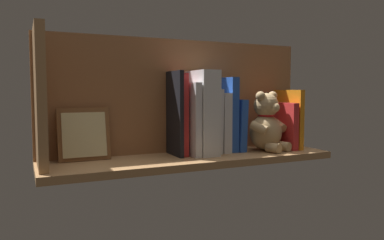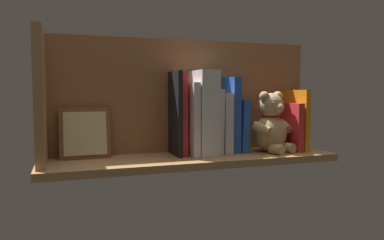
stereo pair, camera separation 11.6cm
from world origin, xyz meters
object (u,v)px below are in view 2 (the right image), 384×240
book_0 (295,120)px  dictionary_thick_white (203,113)px  picture_frame_leaning (85,133)px  teddy_bear (271,125)px

book_0 → dictionary_thick_white: dictionary_thick_white is taller
dictionary_thick_white → picture_frame_leaning: 36.99cm
picture_frame_leaning → dictionary_thick_white: bearing=172.6°
picture_frame_leaning → teddy_bear: bearing=173.3°
picture_frame_leaning → book_0: bearing=176.0°
book_0 → teddy_bear: book_0 is taller
teddy_bear → dictionary_thick_white: 23.96cm
book_0 → dictionary_thick_white: (34.19, -0.25, 3.02)cm
book_0 → picture_frame_leaning: (70.42, -4.95, -2.75)cm
teddy_bear → picture_frame_leaning: bearing=-24.3°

